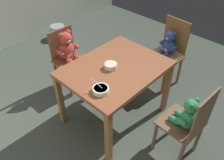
# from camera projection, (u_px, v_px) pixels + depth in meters

# --- Properties ---
(ground_plane) EXTENTS (5.20, 5.20, 0.04)m
(ground_plane) POSITION_uv_depth(u_px,v_px,m) (115.00, 115.00, 2.96)
(ground_plane) COLOR #40493F
(dining_table) EXTENTS (1.09, 0.85, 0.74)m
(dining_table) POSITION_uv_depth(u_px,v_px,m) (115.00, 74.00, 2.53)
(dining_table) COLOR brown
(dining_table) RESTS_ON ground_plane
(teddy_chair_near_front) EXTENTS (0.40, 0.40, 0.91)m
(teddy_chair_near_front) POSITION_uv_depth(u_px,v_px,m) (187.00, 119.00, 2.19)
(teddy_chair_near_front) COLOR brown
(teddy_chair_near_front) RESTS_ON ground_plane
(teddy_chair_far_center) EXTENTS (0.41, 0.37, 0.85)m
(teddy_chair_far_center) POSITION_uv_depth(u_px,v_px,m) (68.00, 51.00, 3.05)
(teddy_chair_far_center) COLOR brown
(teddy_chair_far_center) RESTS_ON ground_plane
(teddy_chair_near_right) EXTENTS (0.44, 0.44, 0.93)m
(teddy_chair_near_right) POSITION_uv_depth(u_px,v_px,m) (167.00, 50.00, 3.13)
(teddy_chair_near_right) COLOR brown
(teddy_chair_near_right) RESTS_ON ground_plane
(porridge_bowl_white_near_left) EXTENTS (0.16, 0.17, 0.12)m
(porridge_bowl_white_near_left) POSITION_uv_depth(u_px,v_px,m) (101.00, 90.00, 2.16)
(porridge_bowl_white_near_left) COLOR silver
(porridge_bowl_white_near_left) RESTS_ON dining_table
(porridge_bowl_cream_center) EXTENTS (0.14, 0.14, 0.06)m
(porridge_bowl_cream_center) POSITION_uv_depth(u_px,v_px,m) (111.00, 66.00, 2.44)
(porridge_bowl_cream_center) COLOR beige
(porridge_bowl_cream_center) RESTS_ON dining_table
(metal_pail) EXTENTS (0.26, 0.26, 0.23)m
(metal_pail) POSITION_uv_depth(u_px,v_px,m) (58.00, 32.00, 4.42)
(metal_pail) COLOR #93969B
(metal_pail) RESTS_ON ground_plane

